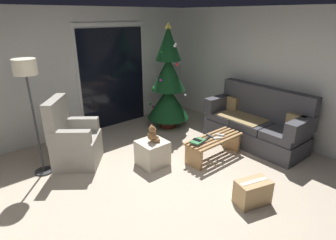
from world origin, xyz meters
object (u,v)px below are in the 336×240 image
Objects in this scene: cardboard_box_taped_mid_floor at (253,192)px; remote_black at (207,139)px; book_stack at (198,142)px; floor_lamp at (27,79)px; teddy_bear_honey_by_tree at (154,135)px; couch at (256,124)px; armchair at (74,141)px; teddy_bear_chestnut at (153,135)px; ottoman at (152,153)px; remote_graphite at (210,136)px; remote_white at (218,138)px; remote_silver at (220,135)px; christmas_tree at (168,84)px; coffee_table at (214,144)px; cell_phone at (197,140)px.

remote_black is at bearing 70.63° from cardboard_box_taped_mid_floor.
floor_lamp is at bearing 145.88° from book_stack.
book_stack is 1.20m from teddy_bear_honey_by_tree.
couch is 1.45m from book_stack.
teddy_bear_honey_by_tree is (1.53, -0.16, -0.28)m from armchair.
ottoman is at bearing 152.51° from teddy_bear_chestnut.
remote_graphite is 0.15m from remote_white.
remote_silver is at bearing -66.25° from teddy_bear_honey_by_tree.
christmas_tree is at bearing -30.81° from remote_black.
remote_white is 1.00× the size of remote_black.
floor_lamp reaches higher than cardboard_box_taped_mid_floor.
remote_white is at bearing 62.31° from cardboard_box_taped_mid_floor.
remote_silver is at bearing -29.14° from floor_lamp.
couch is at bearing -24.02° from floor_lamp.
remote_black is 0.58× the size of book_stack.
book_stack is 0.53× the size of cardboard_box_taped_mid_floor.
teddy_bear_chestnut reaches higher than remote_white.
couch is 1.73× the size of armchair.
christmas_tree is 7.75× the size of teddy_bear_chestnut.
christmas_tree is 1.96× the size of armchair.
remote_silver is 1.00× the size of remote_white.
coffee_table is (-1.07, 0.13, -0.15)m from couch.
remote_silver is 1.00× the size of remote_black.
ottoman reaches higher than remote_white.
armchair is 1.56m from teddy_bear_honey_by_tree.
armchair is (-2.98, 1.49, 0.00)m from couch.
couch is 3.98m from floor_lamp.
remote_white is 1.36m from teddy_bear_honey_by_tree.
armchair is (-1.54, 1.32, -0.03)m from cell_phone.
cell_phone is 1.79m from christmas_tree.
christmas_tree is (-0.74, 1.73, 0.57)m from couch.
cell_phone is at bearing 173.11° from couch.
cardboard_box_taped_mid_floor is (-0.55, -1.24, -0.22)m from remote_graphite.
remote_black is at bearing -0.15° from book_stack.
book_stack is at bearing -38.25° from ottoman.
couch reaches higher than remote_silver.
couch reaches higher than teddy_bear_chestnut.
christmas_tree reaches higher than floor_lamp.
remote_white is 0.40m from book_stack.
floor_lamp is (-2.43, 1.49, 1.12)m from remote_white.
book_stack is at bearing 13.95° from remote_graphite.
book_stack is 0.24× the size of armchair.
remote_black is 0.55× the size of teddy_bear_chestnut.
couch is 3.33m from armchair.
teddy_bear_chestnut is (-2.01, 0.62, 0.14)m from couch.
floor_lamp is 6.25× the size of teddy_bear_chestnut.
remote_graphite is 1.03m from teddy_bear_chestnut.
teddy_bear_chestnut is 1.00× the size of teddy_bear_honey_by_tree.
floor_lamp is at bearing 149.50° from coffee_table.
teddy_bear_honey_by_tree is (0.57, 0.71, -0.09)m from ottoman.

